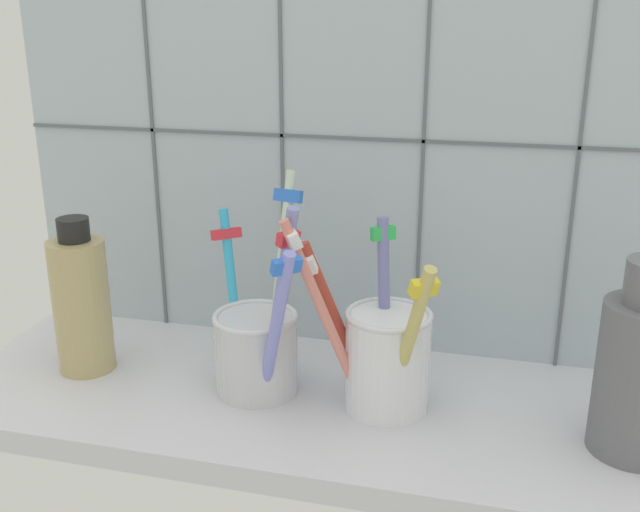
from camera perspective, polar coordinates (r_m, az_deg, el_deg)
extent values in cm
cube|color=silver|center=(62.62, 0.03, -11.71)|extent=(64.00, 22.00, 2.00)
cube|color=#B2C1CC|center=(66.54, 2.64, 9.84)|extent=(64.00, 2.00, 45.00)
cube|color=slate|center=(71.91, -12.94, 10.05)|extent=(0.30, 0.20, 45.00)
cube|color=slate|center=(67.08, -3.00, 9.90)|extent=(0.30, 0.20, 45.00)
cube|color=slate|center=(64.48, 8.08, 9.40)|extent=(0.30, 0.20, 45.00)
cube|color=slate|center=(64.36, 19.59, 8.50)|extent=(0.30, 0.20, 45.00)
cube|color=slate|center=(65.58, 2.43, 9.14)|extent=(64.00, 0.20, 0.30)
cylinder|color=silver|center=(61.89, -5.01, -7.62)|extent=(6.95, 6.95, 6.68)
torus|color=silver|center=(60.49, -5.10, -4.78)|extent=(7.10, 7.10, 0.50)
cylinder|color=silver|center=(62.68, -3.11, -1.50)|extent=(1.88, 5.50, 17.62)
cube|color=blue|center=(62.16, -2.49, 4.71)|extent=(2.59, 1.41, 1.21)
cylinder|color=#898CE7|center=(56.07, -3.51, -5.86)|extent=(4.98, 5.27, 14.38)
cube|color=blue|center=(52.03, -2.62, -0.77)|extent=(2.31, 2.24, 1.29)
cylinder|color=#35B6EE|center=(63.43, -6.80, -2.87)|extent=(3.09, 3.33, 14.43)
cube|color=#E5333F|center=(62.67, -7.30, 1.73)|extent=(2.53, 2.40, 0.98)
cylinder|color=#888ACA|center=(57.27, -3.23, -3.95)|extent=(4.41, 3.18, 16.74)
cube|color=#E5333F|center=(54.43, -2.49, 1.38)|extent=(1.74, 2.04, 1.15)
cylinder|color=white|center=(59.14, 5.25, -8.20)|extent=(6.78, 6.78, 8.03)
torus|color=silver|center=(57.44, 5.37, -4.62)|extent=(6.94, 6.94, 0.50)
cylinder|color=#7578B7|center=(58.99, 5.02, -4.17)|extent=(2.18, 2.61, 14.98)
cube|color=green|center=(57.45, 4.93, 1.78)|extent=(2.04, 1.75, 1.15)
cylinder|color=#E68376|center=(55.99, 0.44, -4.85)|extent=(6.56, 4.05, 16.14)
cube|color=white|center=(53.19, -2.10, 1.35)|extent=(1.90, 2.18, 1.35)
cylinder|color=#CABA65|center=(54.88, 6.86, -6.81)|extent=(4.48, 5.68, 13.91)
cube|color=yellow|center=(51.32, 8.09, -2.44)|extent=(2.31, 2.12, 1.39)
cylinder|color=#B33D2C|center=(58.29, 1.17, -5.32)|extent=(6.17, 2.42, 13.50)
cube|color=white|center=(56.42, -0.71, -0.58)|extent=(1.67, 2.52, 1.35)
cylinder|color=tan|center=(67.81, -17.94, -3.65)|extent=(4.93, 4.93, 11.97)
cylinder|color=black|center=(65.60, -18.54, 2.02)|extent=(2.71, 2.71, 2.00)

